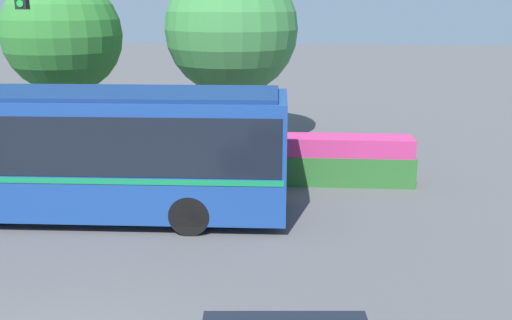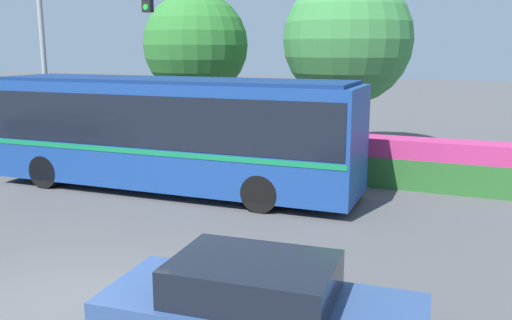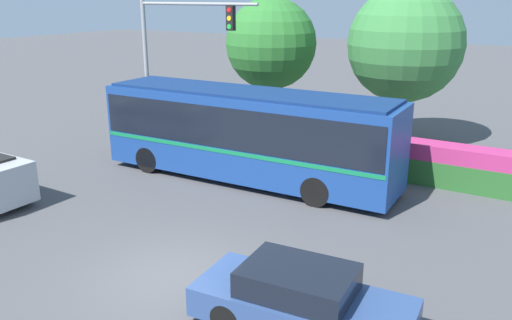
{
  "view_description": "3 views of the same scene",
  "coord_description": "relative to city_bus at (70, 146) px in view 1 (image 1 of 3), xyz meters",
  "views": [
    {
      "loc": [
        3.47,
        -5.86,
        5.4
      ],
      "look_at": [
        2.7,
        5.37,
        2.09
      ],
      "focal_mm": 37.37,
      "sensor_mm": 36.0,
      "label": 1
    },
    {
      "loc": [
        6.2,
        -6.66,
        4.18
      ],
      "look_at": [
        1.5,
        4.61,
        1.67
      ],
      "focal_mm": 38.45,
      "sensor_mm": 36.0,
      "label": 2
    },
    {
      "loc": [
        7.56,
        -8.7,
        6.54
      ],
      "look_at": [
        -0.12,
        4.16,
        1.85
      ],
      "focal_mm": 37.15,
      "sensor_mm": 36.0,
      "label": 3
    }
  ],
  "objects": [
    {
      "name": "city_bus",
      "position": [
        0.0,
        0.0,
        0.0
      ],
      "size": [
        11.15,
        2.81,
        3.31
      ],
      "rotation": [
        0.0,
        0.0,
        3.17
      ],
      "color": "navy",
      "rests_on": "ground"
    },
    {
      "name": "street_tree_left",
      "position": [
        -2.94,
        6.97,
        2.39
      ],
      "size": [
        4.37,
        4.37,
        6.47
      ],
      "color": "brown",
      "rests_on": "ground"
    },
    {
      "name": "street_tree_centre",
      "position": [
        3.32,
        7.7,
        2.59
      ],
      "size": [
        5.01,
        5.01,
        6.98
      ],
      "color": "brown",
      "rests_on": "ground"
    },
    {
      "name": "flowering_hedge",
      "position": [
        5.73,
        3.13,
        -1.15
      ],
      "size": [
        7.4,
        1.03,
        1.49
      ],
      "color": "#286028",
      "rests_on": "ground"
    }
  ]
}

